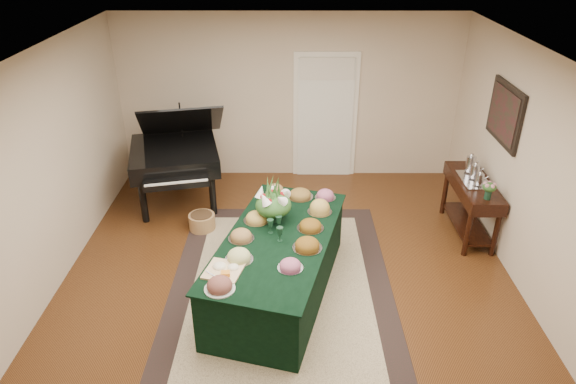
{
  "coord_description": "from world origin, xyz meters",
  "views": [
    {
      "loc": [
        0.02,
        -5.07,
        3.89
      ],
      "look_at": [
        0.0,
        0.3,
        1.05
      ],
      "focal_mm": 32.0,
      "sensor_mm": 36.0,
      "label": 1
    }
  ],
  "objects_px": {
    "buffet_table": "(278,265)",
    "floral_centerpiece": "(273,201)",
    "grand_piano": "(175,155)",
    "mahogany_sideboard": "(472,193)"
  },
  "relations": [
    {
      "from": "buffet_table",
      "to": "grand_piano",
      "type": "bearing_deg",
      "value": 125.64
    },
    {
      "from": "floral_centerpiece",
      "to": "mahogany_sideboard",
      "type": "xyz_separation_m",
      "value": [
        2.66,
        0.95,
        -0.4
      ]
    },
    {
      "from": "buffet_table",
      "to": "mahogany_sideboard",
      "type": "bearing_deg",
      "value": 26.9
    },
    {
      "from": "floral_centerpiece",
      "to": "grand_piano",
      "type": "distance_m",
      "value": 2.41
    },
    {
      "from": "buffet_table",
      "to": "grand_piano",
      "type": "xyz_separation_m",
      "value": [
        -1.59,
        2.22,
        0.4
      ]
    },
    {
      "from": "grand_piano",
      "to": "buffet_table",
      "type": "bearing_deg",
      "value": -54.36
    },
    {
      "from": "buffet_table",
      "to": "mahogany_sideboard",
      "type": "distance_m",
      "value": 2.93
    },
    {
      "from": "grand_piano",
      "to": "mahogany_sideboard",
      "type": "bearing_deg",
      "value": -12.12
    },
    {
      "from": "buffet_table",
      "to": "floral_centerpiece",
      "type": "xyz_separation_m",
      "value": [
        -0.06,
        0.38,
        0.64
      ]
    },
    {
      "from": "buffet_table",
      "to": "grand_piano",
      "type": "relative_size",
      "value": 1.49
    }
  ]
}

